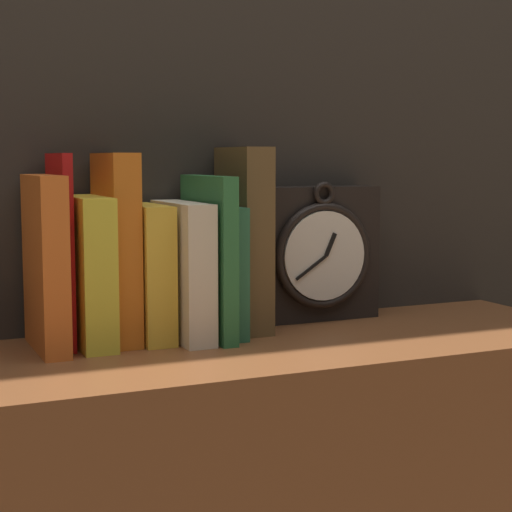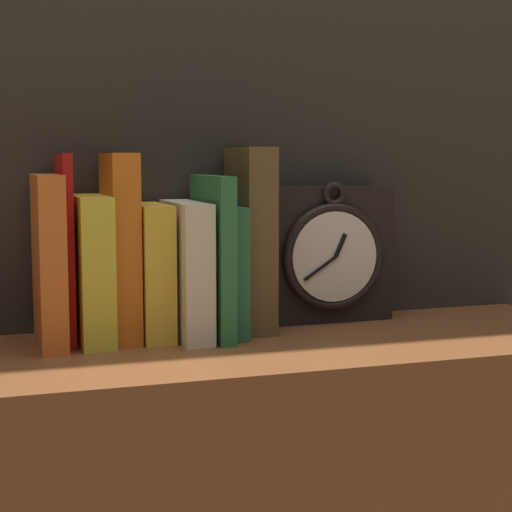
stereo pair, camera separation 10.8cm
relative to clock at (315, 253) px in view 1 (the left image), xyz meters
name	(u,v)px [view 1 (the left image)]	position (x,y,z in m)	size (l,w,h in m)	color
clock	(315,253)	(0.00, 0.00, 0.00)	(0.20, 0.07, 0.20)	black
book_slot0_orange	(45,263)	(-0.40, -0.04, 0.01)	(0.03, 0.14, 0.22)	orange
book_slot1_red	(61,250)	(-0.37, -0.02, 0.02)	(0.01, 0.11, 0.24)	#B31515
book_slot2_yellow	(89,271)	(-0.34, -0.04, 0.00)	(0.04, 0.14, 0.19)	yellow
book_slot3_orange	(116,248)	(-0.30, -0.03, 0.02)	(0.03, 0.12, 0.24)	orange
book_slot4_yellow	(147,273)	(-0.26, -0.03, -0.01)	(0.04, 0.13, 0.18)	yellow
book_slot5_cream	(183,271)	(-0.22, -0.05, -0.01)	(0.04, 0.15, 0.18)	beige
book_slot6_green	(208,257)	(-0.18, -0.05, 0.01)	(0.02, 0.16, 0.21)	#2C6E3B
book_slot7_green	(222,270)	(-0.16, -0.04, -0.01)	(0.02, 0.14, 0.17)	#2C6846
book_slot8_brown	(244,239)	(-0.12, -0.03, 0.03)	(0.04, 0.12, 0.25)	brown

